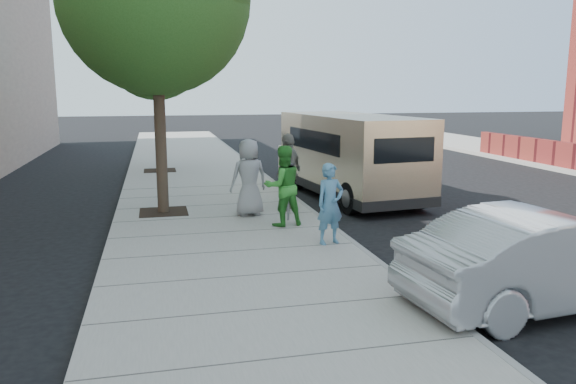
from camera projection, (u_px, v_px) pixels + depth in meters
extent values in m
plane|color=black|center=(271.00, 236.00, 12.56)|extent=(120.00, 120.00, 0.00)
cube|color=gray|center=(226.00, 235.00, 12.31)|extent=(5.00, 60.00, 0.15)
cube|color=gray|center=(332.00, 229.00, 12.87)|extent=(0.12, 60.00, 0.16)
cube|color=black|center=(164.00, 212.00, 14.30)|extent=(1.20, 1.20, 0.01)
cylinder|color=#38281E|center=(160.00, 134.00, 13.94)|extent=(0.28, 0.28, 3.96)
cube|color=black|center=(160.00, 170.00, 21.57)|extent=(1.20, 1.20, 0.01)
cylinder|color=#38281E|center=(158.00, 125.00, 21.26)|extent=(0.28, 0.28, 3.52)
sphere|color=#27521B|center=(155.00, 48.00, 20.75)|extent=(3.80, 3.80, 3.80)
sphere|color=#27521B|center=(171.00, 34.00, 20.41)|extent=(2.85, 2.85, 2.85)
sphere|color=#27521B|center=(141.00, 41.00, 21.06)|extent=(2.66, 2.66, 2.66)
cylinder|color=gray|center=(288.00, 198.00, 13.30)|extent=(0.05, 0.05, 1.08)
cube|color=gray|center=(288.00, 174.00, 13.20)|extent=(0.22, 0.11, 0.08)
cube|color=#2D2D30|center=(285.00, 168.00, 13.14)|extent=(0.13, 0.12, 0.21)
cube|color=#2D2D30|center=(291.00, 168.00, 13.21)|extent=(0.13, 0.12, 0.21)
cube|color=tan|center=(350.00, 153.00, 16.75)|extent=(2.91, 6.30, 2.24)
cube|color=tan|center=(309.00, 159.00, 19.93)|extent=(2.13, 0.85, 0.96)
cube|color=black|center=(405.00, 150.00, 13.86)|extent=(1.68, 0.21, 0.62)
cylinder|color=black|center=(296.00, 176.00, 18.45)|extent=(0.39, 0.88, 0.86)
cylinder|color=black|center=(350.00, 173.00, 19.11)|extent=(0.39, 0.88, 0.86)
cylinder|color=black|center=(351.00, 198.00, 14.62)|extent=(0.39, 0.88, 0.86)
cylinder|color=black|center=(417.00, 194.00, 15.28)|extent=(0.39, 0.88, 0.86)
imported|color=#9FA1A6|center=(549.00, 259.00, 8.35)|extent=(4.67, 2.05, 1.49)
imported|color=teal|center=(330.00, 204.00, 11.24)|extent=(0.67, 0.52, 1.64)
imported|color=green|center=(283.00, 186.00, 12.74)|extent=(1.01, 0.85, 1.84)
imported|color=gray|center=(249.00, 177.00, 13.75)|extent=(1.03, 0.78, 1.90)
imported|color=gray|center=(289.00, 172.00, 14.38)|extent=(1.11, 1.20, 1.98)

